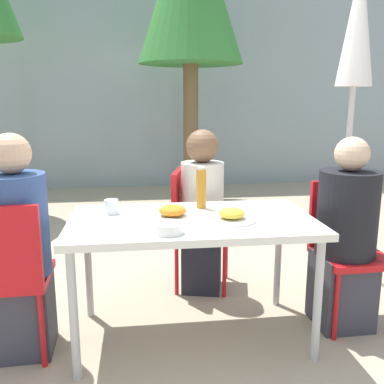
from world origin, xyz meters
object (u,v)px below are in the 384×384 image
Objects in this scene: person_left at (19,253)px; chair_right at (346,240)px; drinking_cup at (111,207)px; salad_bowl at (168,228)px; chair_far at (192,219)px; bottle at (201,188)px; person_right at (345,240)px; closed_umbrella at (356,51)px; person_far at (202,214)px; chair_left at (6,270)px.

person_left reaches higher than chair_right.
salad_bowl is at bearing -54.50° from drinking_cup.
chair_right is 1.45m from drinking_cup.
chair_far is (1.02, 0.74, -0.06)m from person_left.
bottle is at bearing 63.76° from salad_bowl.
person_left is 1.04× the size of person_right.
bottle is (-0.00, -0.47, 0.33)m from chair_far.
person_right is at bearing -115.86° from closed_umbrella.
person_left is 1.03× the size of person_far.
person_far is at bearing -39.63° from person_right.
bottle reaches higher than drinking_cup.
person_right reaches higher than chair_right.
chair_far is at bearing -174.64° from closed_umbrella.
chair_right is at bearing 17.82° from salad_bowl.
person_far is at bearing 70.98° from salad_bowl.
person_right reaches higher than bottle.
drinking_cup is (0.48, 0.20, 0.19)m from person_left.
closed_umbrella reaches higher than chair_right.
closed_umbrella reaches higher than drinking_cup.
chair_right is at bearing 2.02° from person_left.
closed_umbrella is at bearing 20.42° from drinking_cup.
bottle is at bearing -9.26° from chair_right.
salad_bowl is (-0.31, -0.89, 0.18)m from person_far.
person_right is (-0.05, -0.08, 0.03)m from chair_right.
closed_umbrella is (2.25, 0.85, 1.15)m from person_left.
drinking_cup is at bearing 19.95° from person_left.
person_right is 14.07× the size of drinking_cup.
chair_left is at bearing 2.76° from person_right.
chair_right is at bearing 4.30° from chair_left.
chair_right is at bearing -122.00° from person_right.
drinking_cup is at bearing -3.66° from chair_right.
bottle reaches higher than chair_right.
chair_right is 3.43× the size of bottle.
bottle reaches higher than chair_far.
chair_left is at bearing -152.20° from drinking_cup.
person_left is 1.87m from person_right.
person_left reaches higher than person_far.
person_right is 1.08m from chair_far.
drinking_cup is (0.53, 0.28, 0.25)m from chair_left.
salad_bowl is (-0.24, -0.96, 0.23)m from chair_far.
person_far is at bearing 29.49° from person_left.
drinking_cup is at bearing 25.55° from chair_left.
person_left is 0.55m from drinking_cup.
person_left is at bearing -157.80° from drinking_cup.
chair_left is 5.75× the size of salad_bowl.
chair_far is 0.75× the size of person_far.
person_far is (1.09, 0.67, -0.00)m from person_left.
bottle is 1.68× the size of salad_bowl.
person_far is (0.07, -0.07, 0.06)m from chair_far.
chair_left is at bearing -157.81° from closed_umbrella.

